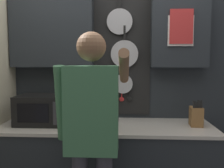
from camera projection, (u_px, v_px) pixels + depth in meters
back_wall_unit at (107, 63)px, 2.62m from camera, size 2.59×0.23×2.43m
microwave at (45, 110)px, 2.41m from camera, size 0.53×0.35×0.28m
knife_block at (196, 116)px, 2.34m from camera, size 0.12×0.16×0.25m
utensil_crock at (99, 116)px, 2.39m from camera, size 0.11×0.11×0.26m
person at (92, 127)px, 1.83m from camera, size 0.54×0.64×1.72m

